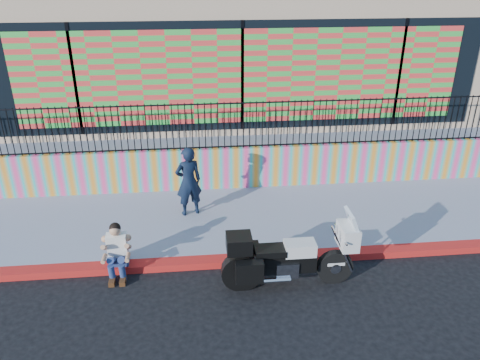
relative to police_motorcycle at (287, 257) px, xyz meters
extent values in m
plane|color=black|center=(-0.31, 0.77, -0.64)|extent=(90.00, 90.00, 0.00)
cube|color=red|center=(-0.31, 0.77, -0.56)|extent=(16.00, 0.30, 0.15)
cube|color=gray|center=(-0.31, 2.42, -0.56)|extent=(16.00, 3.00, 0.15)
cube|color=#FF4389|center=(-0.31, 4.02, 0.06)|extent=(16.00, 0.20, 1.10)
cube|color=gray|center=(-0.31, 9.12, -0.01)|extent=(16.00, 10.00, 1.25)
cube|color=tan|center=(-0.31, 8.92, 2.61)|extent=(14.00, 8.00, 4.00)
cube|color=black|center=(-0.31, 4.90, 2.21)|extent=(12.60, 0.04, 2.80)
cube|color=#F33B36|center=(-0.31, 4.87, 2.21)|extent=(11.48, 0.02, 2.40)
cylinder|color=black|center=(0.93, 0.00, -0.30)|extent=(0.68, 0.15, 0.68)
cylinder|color=black|center=(-0.83, 0.00, -0.30)|extent=(0.68, 0.15, 0.68)
cube|color=black|center=(0.05, 0.00, -0.12)|extent=(0.98, 0.29, 0.35)
cube|color=silver|center=(0.00, 0.00, -0.22)|extent=(0.41, 0.35, 0.31)
cube|color=silver|center=(0.23, 0.00, 0.17)|extent=(0.57, 0.33, 0.25)
cube|color=black|center=(-0.32, 0.00, 0.15)|extent=(0.57, 0.35, 0.12)
cube|color=silver|center=(1.11, 0.00, 0.38)|extent=(0.31, 0.54, 0.44)
cube|color=silver|center=(1.16, 0.00, 0.71)|extent=(0.19, 0.48, 0.35)
cube|color=black|center=(-0.88, 0.00, 0.35)|extent=(0.46, 0.44, 0.31)
cube|color=black|center=(-0.73, -0.31, -0.07)|extent=(0.50, 0.19, 0.41)
cube|color=black|center=(-0.73, 0.31, -0.07)|extent=(0.50, 0.19, 0.41)
cube|color=silver|center=(0.93, 0.00, -0.19)|extent=(0.33, 0.17, 0.06)
imported|color=black|center=(-1.78, 2.69, 0.35)|extent=(0.70, 0.56, 1.67)
cube|color=navy|center=(-3.17, 0.81, -0.40)|extent=(0.36, 0.28, 0.18)
cube|color=white|center=(-3.17, 0.77, -0.05)|extent=(0.38, 0.27, 0.54)
sphere|color=tan|center=(-3.17, 0.73, 0.31)|extent=(0.21, 0.21, 0.21)
cube|color=#472814|center=(-3.27, 0.37, -0.59)|extent=(0.11, 0.26, 0.10)
cube|color=#472814|center=(-3.07, 0.37, -0.59)|extent=(0.11, 0.26, 0.10)
camera|label=1|loc=(-1.58, -7.05, 4.94)|focal=35.00mm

